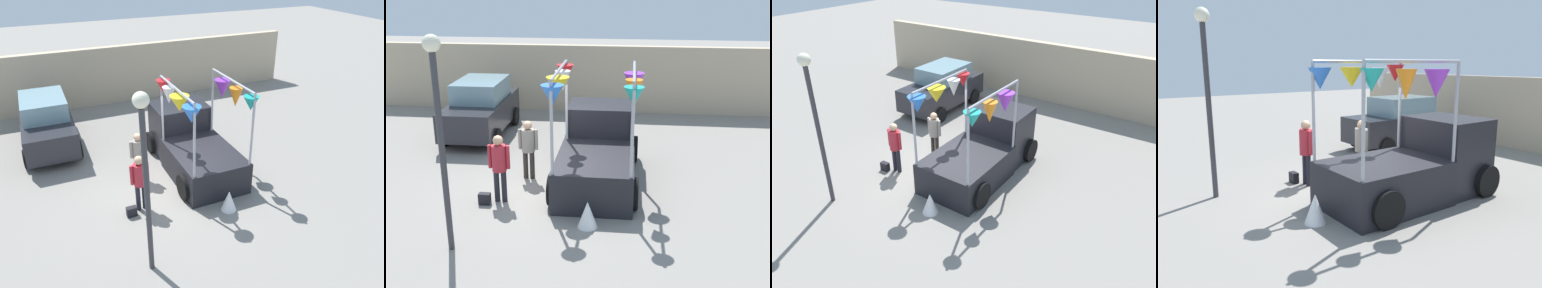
{
  "view_description": "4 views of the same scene",
  "coord_description": "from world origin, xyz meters",
  "views": [
    {
      "loc": [
        -3.24,
        -9.02,
        6.52
      ],
      "look_at": [
        0.72,
        -0.05,
        1.33
      ],
      "focal_mm": 35.0,
      "sensor_mm": 36.0,
      "label": 1
    },
    {
      "loc": [
        1.92,
        -11.01,
        5.25
      ],
      "look_at": [
        0.65,
        0.35,
        1.17
      ],
      "focal_mm": 45.0,
      "sensor_mm": 36.0,
      "label": 2
    },
    {
      "loc": [
        6.46,
        -7.85,
        6.58
      ],
      "look_at": [
        0.85,
        0.22,
        1.18
      ],
      "focal_mm": 35.0,
      "sensor_mm": 36.0,
      "label": 3
    },
    {
      "loc": [
        7.11,
        -5.14,
        3.08
      ],
      "look_at": [
        0.24,
        -0.31,
        1.27
      ],
      "focal_mm": 35.0,
      "sensor_mm": 36.0,
      "label": 4
    }
  ],
  "objects": [
    {
      "name": "vendor_truck",
      "position": [
        1.12,
        0.97,
        0.88
      ],
      "size": [
        2.44,
        4.12,
        3.15
      ],
      "color": "black",
      "rests_on": "ground"
    },
    {
      "name": "brick_boundary_wall",
      "position": [
        0.0,
        7.69,
        1.3
      ],
      "size": [
        18.0,
        0.36,
        2.6
      ],
      "primitive_type": "cube",
      "color": "tan",
      "rests_on": "ground"
    },
    {
      "name": "folded_kite_bundle_white",
      "position": [
        1.09,
        -1.74,
        0.3
      ],
      "size": [
        0.62,
        0.62,
        0.6
      ],
      "primitive_type": "cone",
      "rotation": [
        0.0,
        0.0,
        0.92
      ],
      "color": "white",
      "rests_on": "ground"
    },
    {
      "name": "parked_car",
      "position": [
        -3.08,
        4.24,
        0.94
      ],
      "size": [
        1.88,
        4.0,
        1.88
      ],
      "color": "#26262B",
      "rests_on": "ground"
    },
    {
      "name": "street_lamp",
      "position": [
        -1.55,
        -2.92,
        2.75
      ],
      "size": [
        0.32,
        0.32,
        4.25
      ],
      "color": "#333338",
      "rests_on": "ground"
    },
    {
      "name": "handbag",
      "position": [
        -1.46,
        -0.92,
        0.14
      ],
      "size": [
        0.28,
        0.16,
        0.28
      ],
      "primitive_type": "cube",
      "color": "black",
      "rests_on": "ground"
    },
    {
      "name": "person_vendor",
      "position": [
        -0.72,
        0.73,
        0.97
      ],
      "size": [
        0.53,
        0.34,
        1.61
      ],
      "color": "#2D2823",
      "rests_on": "ground"
    },
    {
      "name": "ground_plane",
      "position": [
        0.0,
        0.0,
        0.0
      ],
      "size": [
        60.0,
        60.0,
        0.0
      ],
      "primitive_type": "plane",
      "color": "gray"
    },
    {
      "name": "person_customer",
      "position": [
        -1.11,
        -0.72,
        1.02
      ],
      "size": [
        0.53,
        0.34,
        1.68
      ],
      "color": "black",
      "rests_on": "ground"
    }
  ]
}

